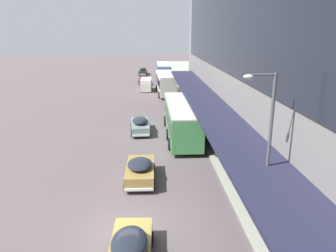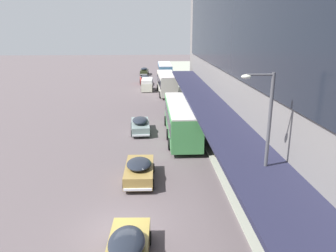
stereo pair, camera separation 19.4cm
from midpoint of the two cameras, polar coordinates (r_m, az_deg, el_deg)
The scene contains 14 objects.
ground at distance 17.60m, azimuth -7.70°, elevation -17.27°, with size 240.00×240.00×0.00m, color #594E51.
sidewalk_kerb at distance 19.97m, azimuth 26.82°, elevation -14.41°, with size 10.00×180.00×0.15m, color #9A9E8D.
transit_bus_kerbside_front at distance 30.56m, azimuth 2.13°, elevation 1.43°, with size 2.83×11.32×3.18m.
transit_bus_kerbside_rear at distance 67.12m, azimuth -0.88°, elevation 9.67°, with size 2.81×10.52×3.17m.
transit_bus_kerbside_far at distance 51.32m, azimuth -0.48°, elevation 7.62°, with size 2.98×9.79×3.25m.
sedan_oncoming_rear at distance 61.63m, azimuth -4.36°, elevation 8.05°, with size 2.05×5.07×1.61m.
sedan_lead_mid at distance 32.16m, azimuth -5.06°, elevation 0.20°, with size 2.01×4.57×1.56m.
sedan_second_mid at distance 14.97m, azimuth -7.02°, elevation -20.57°, with size 2.04×4.51×1.52m.
sedan_lead_near at distance 74.61m, azimuth -4.47°, elevation 9.51°, with size 1.93×4.85×1.63m.
sedan_oncoming_front at distance 22.03m, azimuth -5.13°, elevation -7.65°, with size 2.05×4.31×1.52m.
vw_van at distance 54.71m, azimuth -3.93°, elevation 7.32°, with size 2.02×4.61×1.96m.
pedestrian_at_kerb at distance 25.71m, azimuth 8.30°, elevation -3.16°, with size 0.37×0.59×1.86m.
street_lamp at distance 15.68m, azimuth 16.36°, elevation -3.19°, with size 1.50×0.28×7.81m.
fire_hydrant at distance 31.84m, azimuth 5.83°, elevation -0.51°, with size 0.20×0.40×0.70m.
Camera 1 is at (1.29, -14.60, 9.72)m, focal length 35.00 mm.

